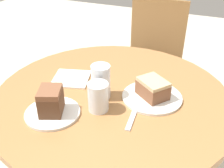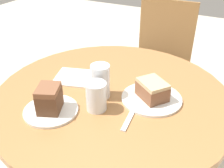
{
  "view_description": "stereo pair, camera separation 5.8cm",
  "coord_description": "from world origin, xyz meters",
  "px_view_note": "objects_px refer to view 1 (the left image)",
  "views": [
    {
      "loc": [
        0.36,
        -0.84,
        1.38
      ],
      "look_at": [
        0.0,
        0.0,
        0.82
      ],
      "focal_mm": 42.0,
      "sensor_mm": 36.0,
      "label": 1
    },
    {
      "loc": [
        0.42,
        -0.81,
        1.38
      ],
      "look_at": [
        0.0,
        0.0,
        0.82
      ],
      "focal_mm": 42.0,
      "sensor_mm": 36.0,
      "label": 2
    }
  ],
  "objects_px": {
    "chair": "(151,65)",
    "glass_water": "(97,98)",
    "plate_near": "(152,97)",
    "glass_lemonade": "(101,83)",
    "plate_far": "(53,113)",
    "cake_slice_near": "(153,88)",
    "cake_slice_far": "(51,101)"
  },
  "relations": [
    {
      "from": "cake_slice_far",
      "to": "chair",
      "type": "bearing_deg",
      "value": 85.65
    },
    {
      "from": "chair",
      "to": "plate_near",
      "type": "height_order",
      "value": "chair"
    },
    {
      "from": "chair",
      "to": "glass_water",
      "type": "relative_size",
      "value": 8.37
    },
    {
      "from": "glass_water",
      "to": "glass_lemonade",
      "type": "bearing_deg",
      "value": 106.09
    },
    {
      "from": "chair",
      "to": "plate_near",
      "type": "distance_m",
      "value": 0.92
    },
    {
      "from": "cake_slice_far",
      "to": "cake_slice_near",
      "type": "bearing_deg",
      "value": 38.77
    },
    {
      "from": "plate_far",
      "to": "cake_slice_near",
      "type": "bearing_deg",
      "value": 38.77
    },
    {
      "from": "glass_lemonade",
      "to": "cake_slice_far",
      "type": "bearing_deg",
      "value": -122.98
    },
    {
      "from": "plate_near",
      "to": "glass_water",
      "type": "bearing_deg",
      "value": -137.87
    },
    {
      "from": "plate_far",
      "to": "glass_water",
      "type": "xyz_separation_m",
      "value": [
        0.14,
        0.09,
        0.04
      ]
    },
    {
      "from": "chair",
      "to": "cake_slice_far",
      "type": "distance_m",
      "value": 1.15
    },
    {
      "from": "cake_slice_far",
      "to": "glass_lemonade",
      "type": "relative_size",
      "value": 0.86
    },
    {
      "from": "chair",
      "to": "plate_far",
      "type": "distance_m",
      "value": 1.13
    },
    {
      "from": "cake_slice_near",
      "to": "cake_slice_far",
      "type": "distance_m",
      "value": 0.39
    },
    {
      "from": "cake_slice_near",
      "to": "glass_water",
      "type": "xyz_separation_m",
      "value": [
        -0.17,
        -0.15,
        0.0
      ]
    },
    {
      "from": "chair",
      "to": "glass_lemonade",
      "type": "distance_m",
      "value": 0.98
    },
    {
      "from": "plate_near",
      "to": "cake_slice_far",
      "type": "relative_size",
      "value": 2.01
    },
    {
      "from": "chair",
      "to": "glass_lemonade",
      "type": "bearing_deg",
      "value": -90.42
    },
    {
      "from": "plate_near",
      "to": "cake_slice_near",
      "type": "xyz_separation_m",
      "value": [
        0.0,
        0.0,
        0.04
      ]
    },
    {
      "from": "glass_lemonade",
      "to": "chair",
      "type": "bearing_deg",
      "value": 91.96
    },
    {
      "from": "chair",
      "to": "plate_near",
      "type": "bearing_deg",
      "value": -77.52
    },
    {
      "from": "plate_near",
      "to": "glass_lemonade",
      "type": "xyz_separation_m",
      "value": [
        -0.19,
        -0.07,
        0.06
      ]
    },
    {
      "from": "chair",
      "to": "cake_slice_far",
      "type": "bearing_deg",
      "value": -96.74
    },
    {
      "from": "cake_slice_near",
      "to": "glass_water",
      "type": "bearing_deg",
      "value": -137.87
    },
    {
      "from": "plate_near",
      "to": "glass_water",
      "type": "relative_size",
      "value": 2.14
    },
    {
      "from": "plate_near",
      "to": "cake_slice_far",
      "type": "distance_m",
      "value": 0.4
    },
    {
      "from": "cake_slice_near",
      "to": "glass_lemonade",
      "type": "bearing_deg",
      "value": -159.94
    },
    {
      "from": "plate_far",
      "to": "cake_slice_far",
      "type": "distance_m",
      "value": 0.05
    },
    {
      "from": "plate_far",
      "to": "glass_lemonade",
      "type": "xyz_separation_m",
      "value": [
        0.11,
        0.18,
        0.06
      ]
    },
    {
      "from": "plate_far",
      "to": "cake_slice_near",
      "type": "height_order",
      "value": "cake_slice_near"
    },
    {
      "from": "cake_slice_far",
      "to": "glass_water",
      "type": "relative_size",
      "value": 1.07
    },
    {
      "from": "cake_slice_near",
      "to": "cake_slice_far",
      "type": "bearing_deg",
      "value": -141.23
    }
  ]
}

